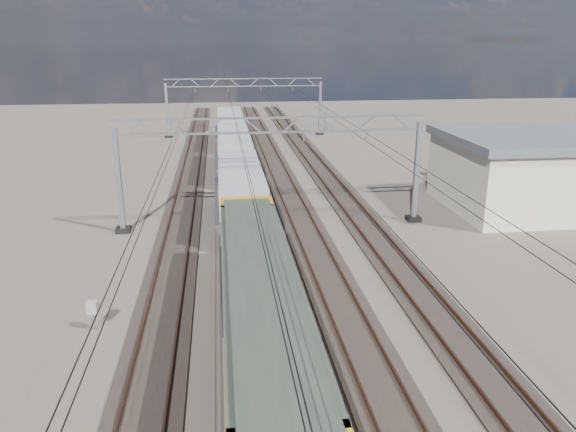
{
  "coord_description": "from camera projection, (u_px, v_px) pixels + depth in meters",
  "views": [
    {
      "loc": [
        -3.23,
        -30.6,
        11.67
      ],
      "look_at": [
        0.34,
        -1.46,
        2.4
      ],
      "focal_mm": 35.0,
      "sensor_mm": 36.0,
      "label": 1
    }
  ],
  "objects": [
    {
      "name": "track_loco",
      "position": [
        245.0,
        248.0,
        32.6
      ],
      "size": [
        2.6,
        140.0,
        0.3
      ],
      "color": "black",
      "rests_on": "ground"
    },
    {
      "name": "hopper_wagon_mid",
      "position": [
        234.0,
        149.0,
        50.4
      ],
      "size": [
        3.38,
        13.0,
        3.25
      ],
      "color": "black",
      "rests_on": "ground"
    },
    {
      "name": "locomotive",
      "position": [
        260.0,
        311.0,
        20.18
      ],
      "size": [
        2.76,
        21.1,
        3.62
      ],
      "color": "black",
      "rests_on": "ground"
    },
    {
      "name": "track_outer_east",
      "position": [
        379.0,
        242.0,
        33.52
      ],
      "size": [
        2.6,
        140.0,
        0.3
      ],
      "color": "black",
      "rests_on": "ground"
    },
    {
      "name": "track_inner_east",
      "position": [
        313.0,
        245.0,
        33.06
      ],
      "size": [
        2.6,
        140.0,
        0.3
      ],
      "color": "black",
      "rests_on": "ground"
    },
    {
      "name": "track_outer_west",
      "position": [
        175.0,
        251.0,
        32.13
      ],
      "size": [
        2.6,
        140.0,
        0.3
      ],
      "color": "black",
      "rests_on": "ground"
    },
    {
      "name": "ground",
      "position": [
        279.0,
        248.0,
        32.85
      ],
      "size": [
        160.0,
        160.0,
        0.0
      ],
      "primitive_type": "plane",
      "color": "#2B2520",
      "rests_on": "ground"
    },
    {
      "name": "industrial_shed",
      "position": [
        574.0,
        170.0,
        40.26
      ],
      "size": [
        18.6,
        10.6,
        5.4
      ],
      "color": "beige",
      "rests_on": "ground"
    },
    {
      "name": "hopper_wagon_lead",
      "position": [
        240.0,
        189.0,
        36.96
      ],
      "size": [
        3.38,
        13.0,
        3.25
      ],
      "color": "black",
      "rests_on": "ground"
    },
    {
      "name": "trackside_cabinet",
      "position": [
        92.0,
        308.0,
        23.27
      ],
      "size": [
        0.48,
        0.39,
        1.32
      ],
      "rotation": [
        0.0,
        0.0,
        -0.13
      ],
      "color": "#92979F",
      "rests_on": "ground"
    },
    {
      "name": "overhead_wires",
      "position": [
        266.0,
        129.0,
        38.69
      ],
      "size": [
        12.03,
        140.0,
        0.53
      ],
      "color": "black",
      "rests_on": "ground"
    },
    {
      "name": "catenary_gantry_far",
      "position": [
        245.0,
        105.0,
        69.53
      ],
      "size": [
        19.9,
        0.9,
        7.11
      ],
      "color": "#92979F",
      "rests_on": "ground"
    },
    {
      "name": "hopper_wagon_third",
      "position": [
        230.0,
        126.0,
        63.84
      ],
      "size": [
        3.38,
        13.0,
        3.25
      ],
      "color": "black",
      "rests_on": "ground"
    },
    {
      "name": "catenary_gantry_mid",
      "position": [
        272.0,
        168.0,
        35.46
      ],
      "size": [
        19.9,
        0.9,
        7.11
      ],
      "color": "#92979F",
      "rests_on": "ground"
    }
  ]
}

